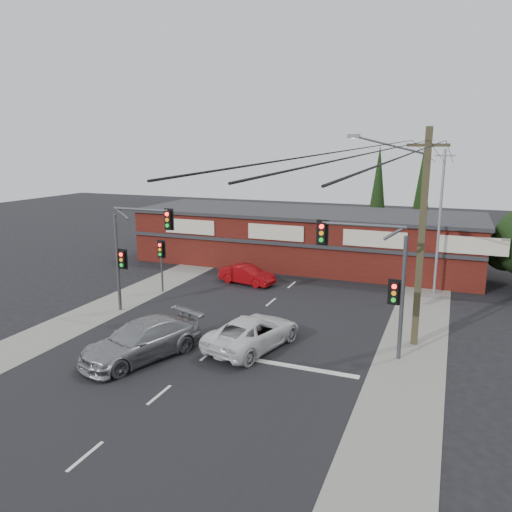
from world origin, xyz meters
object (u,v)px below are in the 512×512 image
at_px(utility_pole, 419,231).
at_px(silver_suv, 141,340).
at_px(white_suv, 253,332).
at_px(red_sedan, 247,275).
at_px(shop_building, 305,237).

bearing_deg(utility_pole, silver_suv, -150.80).
distance_m(white_suv, red_sedan, 10.91).
relative_size(shop_building, utility_pole, 2.73).
bearing_deg(silver_suv, utility_pole, 49.97).
distance_m(silver_suv, red_sedan, 12.90).
relative_size(white_suv, silver_suv, 0.93).
bearing_deg(shop_building, utility_pole, -56.24).
height_order(white_suv, red_sedan, white_suv).
distance_m(red_sedan, shop_building, 7.60).
xyz_separation_m(shop_building, utility_pole, (9.36, -14.00, 3.26)).
xyz_separation_m(silver_suv, red_sedan, (-0.38, 12.89, -0.18)).
bearing_deg(red_sedan, silver_suv, -167.03).
xyz_separation_m(white_suv, shop_building, (-2.56, 17.15, 1.40)).
distance_m(silver_suv, shop_building, 20.19).
height_order(silver_suv, red_sedan, silver_suv).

